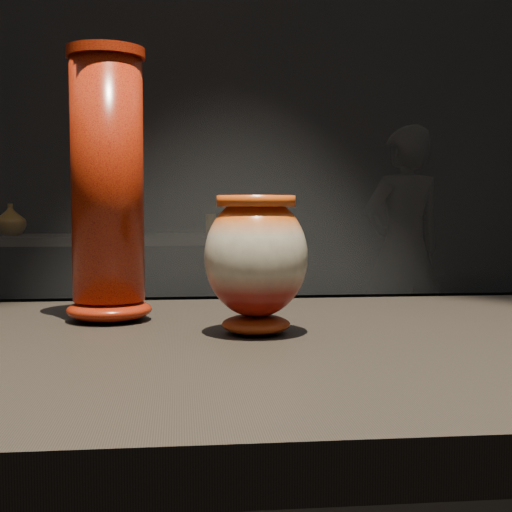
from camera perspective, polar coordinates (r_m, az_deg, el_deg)
The scene contains 7 objects.
main_vase at distance 0.95m, azimuth -0.00°, elevation -0.20°, with size 0.17×0.17×0.19m.
tall_vase at distance 1.08m, azimuth -11.79°, elevation 5.16°, with size 0.16×0.16×0.40m.
back_shelf at distance 4.33m, azimuth -12.56°, elevation -1.85°, with size 2.00×0.60×0.90m.
back_vase_left at distance 4.38m, azimuth -19.04°, elevation 2.76°, with size 0.18×0.18×0.19m, color brown.
back_vase_mid at distance 4.33m, azimuth -11.46°, elevation 2.95°, with size 0.19×0.19×0.19m, color maroon.
back_vase_right at distance 4.32m, azimuth -3.66°, elevation 2.55°, with size 0.06×0.06×0.12m, color brown.
visitor at distance 4.72m, azimuth 11.70°, elevation 0.55°, with size 0.58×0.38×1.59m, color black.
Camera 1 is at (-0.17, -0.90, 1.07)m, focal length 50.00 mm.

